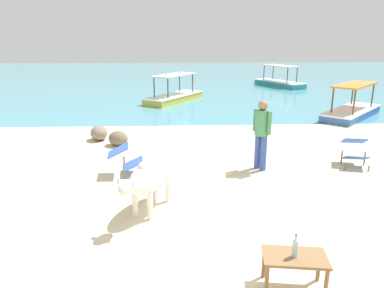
# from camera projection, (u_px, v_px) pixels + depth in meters

# --- Properties ---
(sand_beach) EXTENTS (18.00, 14.00, 0.04)m
(sand_beach) POSITION_uv_depth(u_px,v_px,m) (221.00, 226.00, 5.94)
(sand_beach) COLOR beige
(sand_beach) RESTS_ON ground
(water_surface) EXTENTS (60.00, 36.00, 0.03)m
(water_surface) POSITION_uv_depth(u_px,v_px,m) (185.00, 79.00, 27.02)
(water_surface) COLOR teal
(water_surface) RESTS_ON ground
(cow) EXTENTS (1.01, 1.72, 0.98)m
(cow) POSITION_uv_depth(u_px,v_px,m) (150.00, 176.00, 6.29)
(cow) COLOR silver
(cow) RESTS_ON sand_beach
(low_bench_table) EXTENTS (0.81, 0.54, 0.45)m
(low_bench_table) POSITION_uv_depth(u_px,v_px,m) (295.00, 261.00, 4.35)
(low_bench_table) COLOR brown
(low_bench_table) RESTS_ON sand_beach
(bottle) EXTENTS (0.07, 0.07, 0.30)m
(bottle) POSITION_uv_depth(u_px,v_px,m) (295.00, 248.00, 4.28)
(bottle) COLOR #A3C6D1
(bottle) RESTS_ON low_bench_table
(deck_chair_near) EXTENTS (0.70, 0.87, 0.68)m
(deck_chair_near) POSITION_uv_depth(u_px,v_px,m) (355.00, 150.00, 8.60)
(deck_chair_near) COLOR brown
(deck_chair_near) RESTS_ON sand_beach
(deck_chair_far) EXTENTS (0.82, 0.62, 0.68)m
(deck_chair_far) POSITION_uv_depth(u_px,v_px,m) (126.00, 158.00, 8.05)
(deck_chair_far) COLOR brown
(deck_chair_far) RESTS_ON sand_beach
(person_standing) EXTENTS (0.34, 0.43, 1.62)m
(person_standing) POSITION_uv_depth(u_px,v_px,m) (262.00, 130.00, 8.20)
(person_standing) COLOR #334C99
(person_standing) RESTS_ON sand_beach
(shore_rock_large) EXTENTS (0.59, 0.72, 0.44)m
(shore_rock_large) POSITION_uv_depth(u_px,v_px,m) (99.00, 133.00, 10.82)
(shore_rock_large) COLOR gray
(shore_rock_large) RESTS_ON sand_beach
(shore_rock_medium) EXTENTS (0.79, 0.80, 0.41)m
(shore_rock_medium) POSITION_uv_depth(u_px,v_px,m) (118.00, 138.00, 10.27)
(shore_rock_medium) COLOR #6B5B4C
(shore_rock_medium) RESTS_ON sand_beach
(boat_blue) EXTENTS (3.38, 3.45, 1.29)m
(boat_blue) POSITION_uv_depth(u_px,v_px,m) (352.00, 110.00, 13.96)
(boat_blue) COLOR #3866B7
(boat_blue) RESTS_ON water_surface
(boat_teal) EXTENTS (2.67, 3.80, 1.29)m
(boat_teal) POSITION_uv_depth(u_px,v_px,m) (279.00, 82.00, 22.94)
(boat_teal) COLOR teal
(boat_teal) RESTS_ON water_surface
(boat_yellow) EXTENTS (2.99, 3.70, 1.29)m
(boat_yellow) POSITION_uv_depth(u_px,v_px,m) (174.00, 96.00, 17.51)
(boat_yellow) COLOR gold
(boat_yellow) RESTS_ON water_surface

